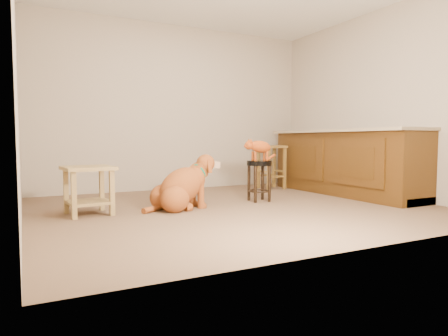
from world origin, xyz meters
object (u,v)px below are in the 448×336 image
golden_retriever (182,188)px  tabby_kitten (258,147)px  padded_stool (259,172)px  wood_stool (271,166)px  side_table (88,183)px

golden_retriever → tabby_kitten: size_ratio=2.05×
padded_stool → wood_stool: size_ratio=0.75×
wood_stool → golden_retriever: size_ratio=0.68×
padded_stool → wood_stool: wood_stool is taller
tabby_kitten → golden_retriever: bearing=-168.0°
padded_stool → tabby_kitten: tabby_kitten is taller
padded_stool → golden_retriever: 1.12m
wood_stool → side_table: wood_stool is taller
tabby_kitten → side_table: bearing=-174.6°
wood_stool → side_table: bearing=-160.9°
padded_stool → side_table: padded_stool is taller
golden_retriever → tabby_kitten: (1.09, 0.12, 0.45)m
padded_stool → golden_retriever: bearing=-174.1°
side_table → tabby_kitten: bearing=-0.6°
golden_retriever → tabby_kitten: tabby_kitten is taller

